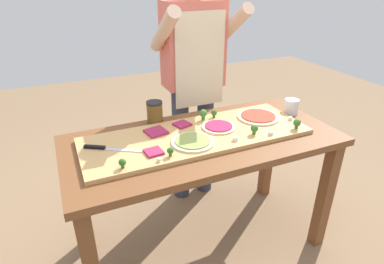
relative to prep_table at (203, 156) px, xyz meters
name	(u,v)px	position (x,y,z in m)	size (l,w,h in m)	color
ground_plane	(201,243)	(0.00, 0.00, -0.67)	(8.00, 8.00, 0.00)	#896B4C
prep_table	(203,156)	(0.00, 0.00, 0.00)	(1.51, 0.71, 0.79)	brown
cutting_board	(197,136)	(-0.03, 0.01, 0.13)	(1.24, 0.44, 0.02)	tan
chefs_knife	(104,148)	(-0.53, 0.05, 0.15)	(0.26, 0.17, 0.02)	#B7BABF
pizza_whole_tomato_red	(258,117)	(0.40, 0.06, 0.15)	(0.25, 0.25, 0.02)	beige
pizza_whole_beet_magenta	(219,127)	(0.11, 0.03, 0.15)	(0.19, 0.19, 0.02)	beige
pizza_whole_pesto_green	(193,142)	(-0.10, -0.07, 0.15)	(0.23, 0.23, 0.02)	beige
pizza_slice_far_left	(156,132)	(-0.23, 0.12, 0.15)	(0.11, 0.11, 0.01)	#9E234C
pizza_slice_far_right	(154,152)	(-0.31, -0.09, 0.15)	(0.08, 0.08, 0.01)	#9E234C
pizza_slice_near_right	(182,124)	(-0.06, 0.15, 0.15)	(0.09, 0.09, 0.01)	#9E234C
broccoli_floret_back_left	(297,123)	(0.51, -0.15, 0.18)	(0.04, 0.04, 0.06)	#3F7220
broccoli_floret_center_right	(214,113)	(0.15, 0.17, 0.17)	(0.04, 0.04, 0.05)	#366618
broccoli_floret_center_left	(254,129)	(0.25, -0.12, 0.18)	(0.04, 0.04, 0.06)	#3F7220
broccoli_floret_front_right	(122,163)	(-0.48, -0.16, 0.17)	(0.03, 0.03, 0.05)	#366618
broccoli_floret_front_left	(170,151)	(-0.25, -0.15, 0.17)	(0.03, 0.03, 0.05)	#366618
broccoli_floret_back_mid	(203,114)	(0.08, 0.16, 0.18)	(0.05, 0.05, 0.07)	#487A23
cheese_crumble_a	(271,133)	(0.33, -0.16, 0.15)	(0.02, 0.02, 0.02)	silver
cheese_crumble_b	(235,139)	(0.12, -0.14, 0.15)	(0.02, 0.02, 0.02)	white
cheese_crumble_c	(290,118)	(0.56, -0.04, 0.15)	(0.02, 0.02, 0.02)	white
cheese_crumble_d	(159,160)	(-0.31, -0.17, 0.15)	(0.02, 0.02, 0.02)	white
flour_cup	(291,107)	(0.66, 0.08, 0.16)	(0.09, 0.09, 0.09)	white
sauce_jar	(155,113)	(-0.18, 0.28, 0.19)	(0.10, 0.10, 0.14)	brown
cook_center	(194,72)	(0.18, 0.53, 0.33)	(0.54, 0.39, 1.67)	#333847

